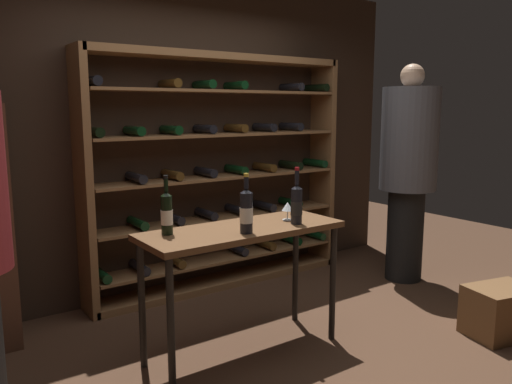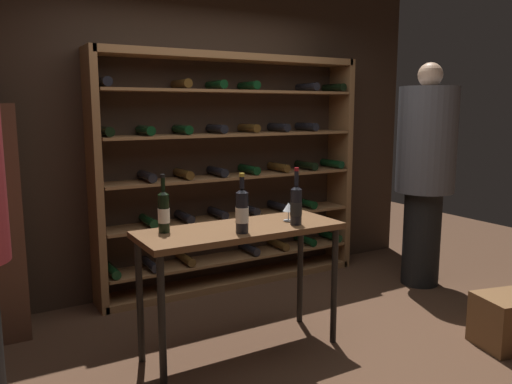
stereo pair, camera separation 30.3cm
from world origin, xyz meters
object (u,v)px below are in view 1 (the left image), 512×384
object	(u,v)px
wine_bottle_green_slim	(167,213)
wine_bottle_amber_reserve	(246,211)
wine_crate	(501,311)
wine_glass_stemmed_left	(287,207)
wine_rack	(221,174)
person_host_in_suit	(408,164)
wine_bottle_gold_foil	(297,204)
tasting_table	(243,242)

from	to	relation	value
wine_bottle_green_slim	wine_bottle_amber_reserve	size ratio (longest dim) A/B	0.98
wine_crate	wine_bottle_green_slim	size ratio (longest dim) A/B	1.32
wine_bottle_amber_reserve	wine_glass_stemmed_left	size ratio (longest dim) A/B	2.94
wine_rack	wine_bottle_green_slim	bearing A→B (deg)	-134.00
wine_rack	person_host_in_suit	distance (m)	1.74
wine_bottle_gold_foil	wine_bottle_green_slim	bearing A→B (deg)	164.25
wine_bottle_gold_foil	wine_bottle_amber_reserve	size ratio (longest dim) A/B	1.02
tasting_table	wine_bottle_green_slim	xyz separation A→B (m)	(-0.48, 0.11, 0.24)
wine_rack	wine_glass_stemmed_left	distance (m)	1.26
wine_crate	wine_bottle_amber_reserve	size ratio (longest dim) A/B	1.29
person_host_in_suit	wine_bottle_amber_reserve	world-z (taller)	person_host_in_suit
wine_bottle_green_slim	person_host_in_suit	bearing A→B (deg)	5.21
wine_bottle_gold_foil	wine_glass_stemmed_left	world-z (taller)	wine_bottle_gold_foil
person_host_in_suit	wine_bottle_green_slim	size ratio (longest dim) A/B	5.53
wine_glass_stemmed_left	wine_bottle_amber_reserve	bearing A→B (deg)	-162.37
wine_bottle_gold_foil	wine_bottle_green_slim	size ratio (longest dim) A/B	1.04
wine_crate	wine_bottle_green_slim	xyz separation A→B (m)	(-2.14, 0.98, 0.82)
person_host_in_suit	wine_glass_stemmed_left	size ratio (longest dim) A/B	15.89
wine_glass_stemmed_left	wine_bottle_green_slim	bearing A→B (deg)	172.28
wine_bottle_green_slim	wine_bottle_amber_reserve	bearing A→B (deg)	-31.65
wine_crate	wine_bottle_gold_foil	world-z (taller)	wine_bottle_gold_foil
wine_bottle_gold_foil	wine_crate	bearing A→B (deg)	-29.59
person_host_in_suit	wine_crate	bearing A→B (deg)	142.78
wine_rack	tasting_table	size ratio (longest dim) A/B	1.88
person_host_in_suit	wine_bottle_gold_foil	size ratio (longest dim) A/B	5.31
wine_glass_stemmed_left	wine_rack	bearing A→B (deg)	79.49
wine_bottle_gold_foil	wine_glass_stemmed_left	bearing A→B (deg)	80.68
wine_crate	wine_bottle_gold_foil	size ratio (longest dim) A/B	1.26
tasting_table	wine_glass_stemmed_left	world-z (taller)	wine_glass_stemmed_left
wine_glass_stemmed_left	tasting_table	bearing A→B (deg)	179.40
tasting_table	wine_crate	xyz separation A→B (m)	(1.66, -0.87, -0.58)
wine_bottle_gold_foil	person_host_in_suit	bearing A→B (deg)	15.06
wine_crate	wine_bottle_green_slim	bearing A→B (deg)	155.45
wine_bottle_gold_foil	wine_bottle_amber_reserve	bearing A→B (deg)	-177.25
tasting_table	wine_bottle_green_slim	size ratio (longest dim) A/B	3.69
person_host_in_suit	wine_crate	xyz separation A→B (m)	(-0.43, -1.21, -0.93)
tasting_table	wine_glass_stemmed_left	bearing A→B (deg)	-0.60
tasting_table	wine_crate	size ratio (longest dim) A/B	2.81
wine_crate	wine_glass_stemmed_left	distance (m)	1.73
wine_rack	tasting_table	world-z (taller)	wine_rack
wine_bottle_green_slim	tasting_table	bearing A→B (deg)	-13.07
wine_crate	tasting_table	bearing A→B (deg)	152.44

